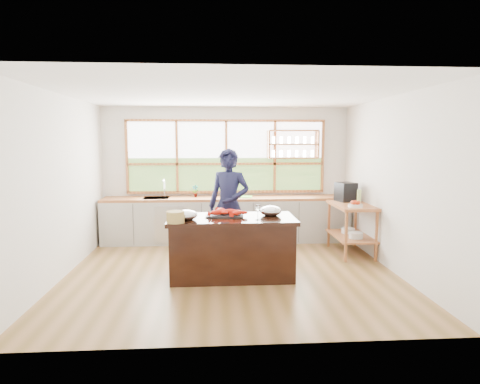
{
  "coord_description": "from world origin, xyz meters",
  "views": [
    {
      "loc": [
        -0.26,
        -5.99,
        2.01
      ],
      "look_at": [
        0.14,
        0.15,
        1.23
      ],
      "focal_mm": 30.0,
      "sensor_mm": 36.0,
      "label": 1
    }
  ],
  "objects": [
    {
      "name": "slate_board",
      "position": [
        -0.1,
        -0.08,
        0.91
      ],
      "size": [
        0.58,
        0.45,
        0.02
      ],
      "primitive_type": "cube",
      "rotation": [
        0.0,
        0.0,
        -0.09
      ],
      "color": "black",
      "rests_on": "island"
    },
    {
      "name": "potted_plant",
      "position": [
        -0.63,
        2.0,
        1.03
      ],
      "size": [
        0.14,
        0.1,
        0.25
      ],
      "primitive_type": "imported",
      "rotation": [
        0.0,
        0.0,
        -0.09
      ],
      "color": "slate",
      "rests_on": "back_counter"
    },
    {
      "name": "mixing_bowl_left",
      "position": [
        -0.65,
        -0.33,
        0.97
      ],
      "size": [
        0.31,
        0.31,
        0.15
      ],
      "primitive_type": "ellipsoid",
      "color": "#B2B4B9",
      "rests_on": "island"
    },
    {
      "name": "wine_glass",
      "position": [
        0.36,
        -0.41,
        1.06
      ],
      "size": [
        0.08,
        0.08,
        0.22
      ],
      "color": "white",
      "rests_on": "island"
    },
    {
      "name": "lobster_pile",
      "position": [
        -0.07,
        -0.08,
        0.96
      ],
      "size": [
        0.52,
        0.44,
        0.08
      ],
      "color": "red",
      "rests_on": "slate_board"
    },
    {
      "name": "wine_bottle",
      "position": [
        2.24,
        0.7,
        1.04
      ],
      "size": [
        0.08,
        0.08,
        0.28
      ],
      "primitive_type": "cylinder",
      "rotation": [
        0.0,
        0.0,
        0.13
      ],
      "color": "#9EBC60",
      "rests_on": "right_shelf_unit"
    },
    {
      "name": "room_shell",
      "position": [
        0.02,
        0.51,
        1.75
      ],
      "size": [
        5.02,
        4.52,
        2.71
      ],
      "color": "silver",
      "rests_on": "ground_plane"
    },
    {
      "name": "parchment_roll",
      "position": [
        -0.8,
        -0.09,
        0.94
      ],
      "size": [
        0.16,
        0.31,
        0.08
      ],
      "primitive_type": "cylinder",
      "rotation": [
        1.57,
        0.0,
        0.28
      ],
      "color": "silver",
      "rests_on": "island"
    },
    {
      "name": "espresso_machine",
      "position": [
        2.19,
        1.25,
        1.08
      ],
      "size": [
        0.38,
        0.4,
        0.35
      ],
      "primitive_type": "cube",
      "rotation": [
        0.0,
        0.0,
        0.26
      ],
      "color": "black",
      "rests_on": "right_shelf_unit"
    },
    {
      "name": "cutting_board",
      "position": [
        0.31,
        1.94,
        0.91
      ],
      "size": [
        0.43,
        0.35,
        0.01
      ],
      "primitive_type": "cube",
      "rotation": [
        0.0,
        0.0,
        -0.12
      ],
      "color": "#5EC134",
      "rests_on": "back_counter"
    },
    {
      "name": "mixing_bowl_right",
      "position": [
        0.59,
        -0.09,
        0.97
      ],
      "size": [
        0.33,
        0.33,
        0.16
      ],
      "primitive_type": "ellipsoid",
      "color": "#B2B4B9",
      "rests_on": "island"
    },
    {
      "name": "right_shelf_unit",
      "position": [
        2.19,
        0.89,
        0.6
      ],
      "size": [
        0.62,
        1.1,
        0.9
      ],
      "color": "#A95C38",
      "rests_on": "ground_plane"
    },
    {
      "name": "wicker_basket",
      "position": [
        -0.79,
        -0.54,
        0.98
      ],
      "size": [
        0.25,
        0.25,
        0.16
      ],
      "primitive_type": "cylinder",
      "color": "tan",
      "rests_on": "island"
    },
    {
      "name": "back_counter",
      "position": [
        -0.02,
        1.94,
        0.45
      ],
      "size": [
        4.9,
        0.63,
        0.9
      ],
      "color": "#AAA8A1",
      "rests_on": "ground_plane"
    },
    {
      "name": "fruit_bowl",
      "position": [
        2.14,
        0.58,
        0.94
      ],
      "size": [
        0.25,
        0.25,
        0.11
      ],
      "color": "silver",
      "rests_on": "right_shelf_unit"
    },
    {
      "name": "cook",
      "position": [
        -0.01,
        0.56,
        0.95
      ],
      "size": [
        0.8,
        0.66,
        1.89
      ],
      "primitive_type": "imported",
      "rotation": [
        0.0,
        0.0,
        -0.35
      ],
      "color": "#151633",
      "rests_on": "ground_plane"
    },
    {
      "name": "island",
      "position": [
        0.0,
        -0.2,
        0.45
      ],
      "size": [
        1.85,
        0.9,
        0.9
      ],
      "color": "black",
      "rests_on": "ground_plane"
    },
    {
      "name": "ground_plane",
      "position": [
        0.0,
        0.0,
        0.0
      ],
      "size": [
        5.0,
        5.0,
        0.0
      ],
      "primitive_type": "plane",
      "color": "olive"
    }
  ]
}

